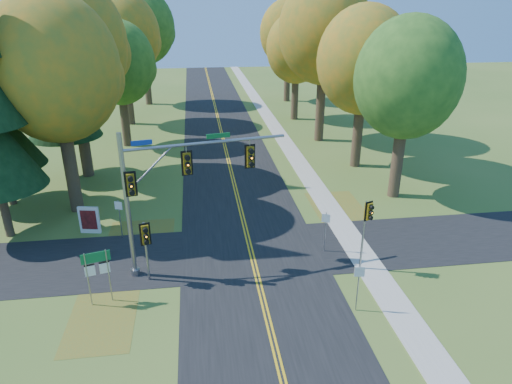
{
  "coord_description": "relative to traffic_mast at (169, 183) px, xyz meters",
  "views": [
    {
      "loc": [
        -2.82,
        -20.76,
        13.46
      ],
      "look_at": [
        0.47,
        3.25,
        3.2
      ],
      "focal_mm": 32.0,
      "sensor_mm": 36.0,
      "label": 1
    }
  ],
  "objects": [
    {
      "name": "east_signal_pole",
      "position": [
        9.97,
        -1.61,
        -1.89
      ],
      "size": [
        0.45,
        0.54,
        4.08
      ],
      "rotation": [
        0.0,
        0.0,
        0.38
      ],
      "color": "gray",
      "rests_on": "ground"
    },
    {
      "name": "centerline_right",
      "position": [
        4.39,
        -0.85,
        -4.95
      ],
      "size": [
        0.1,
        160.0,
        0.01
      ],
      "primitive_type": "cube",
      "color": "gold",
      "rests_on": "road_main"
    },
    {
      "name": "leaf_patch_w_near",
      "position": [
        -2.21,
        3.15,
        -4.97
      ],
      "size": [
        4.0,
        6.0,
        0.0
      ],
      "primitive_type": "cube",
      "color": "brown",
      "rests_on": "ground"
    },
    {
      "name": "pine_c",
      "position": [
        -8.71,
        15.15,
        4.71
      ],
      "size": [
        5.6,
        5.6,
        20.56
      ],
      "color": "#38281C",
      "rests_on": "ground"
    },
    {
      "name": "tree_e_a",
      "position": [
        15.86,
        7.93,
        3.55
      ],
      "size": [
        7.2,
        7.2,
        12.73
      ],
      "color": "#38281C",
      "rests_on": "ground"
    },
    {
      "name": "road_main",
      "position": [
        4.29,
        -0.85,
        -4.97
      ],
      "size": [
        8.0,
        160.0,
        0.02
      ],
      "primitive_type": "cube",
      "color": "black",
      "rests_on": "ground"
    },
    {
      "name": "reg_sign_e_north",
      "position": [
        8.49,
        0.64,
        -3.29
      ],
      "size": [
        0.45,
        0.21,
        2.47
      ],
      "rotation": [
        0.0,
        0.0,
        -0.39
      ],
      "color": "gray",
      "rests_on": "ground"
    },
    {
      "name": "tree_e_b",
      "position": [
        15.26,
        14.73,
        3.92
      ],
      "size": [
        7.6,
        7.6,
        13.33
      ],
      "color": "#38281C",
      "rests_on": "ground"
    },
    {
      "name": "leaf_patch_w_far",
      "position": [
        -3.21,
        -3.85,
        -4.97
      ],
      "size": [
        3.0,
        5.0,
        0.0
      ],
      "primitive_type": "cube",
      "color": "brown",
      "rests_on": "ground"
    },
    {
      "name": "traffic_mast",
      "position": [
        0.0,
        0.0,
        0.0
      ],
      "size": [
        8.4,
        2.11,
        7.74
      ],
      "rotation": [
        0.0,
        0.0,
        0.19
      ],
      "color": "gray",
      "rests_on": "ground"
    },
    {
      "name": "tree_w_b",
      "position": [
        -7.43,
        15.44,
        5.39
      ],
      "size": [
        8.6,
        8.6,
        15.38
      ],
      "color": "#38281C",
      "rests_on": "ground"
    },
    {
      "name": "reg_sign_e_south",
      "position": [
        8.49,
        -4.86,
        -3.29
      ],
      "size": [
        0.47,
        0.1,
        2.46
      ],
      "rotation": [
        0.0,
        0.0,
        -0.15
      ],
      "color": "gray",
      "rests_on": "ground"
    },
    {
      "name": "info_kiosk",
      "position": [
        -5.32,
        4.83,
        -4.1
      ],
      "size": [
        1.28,
        0.41,
        1.76
      ],
      "rotation": [
        0.0,
        0.0,
        -0.19
      ],
      "color": "silver",
      "rests_on": "ground"
    },
    {
      "name": "sidewalk_east",
      "position": [
        10.49,
        -0.85,
        -4.95
      ],
      "size": [
        1.6,
        160.0,
        0.06
      ],
      "primitive_type": "cube",
      "color": "#9E998E",
      "rests_on": "ground"
    },
    {
      "name": "tree_w_e",
      "position": [
        -4.63,
        43.24,
        5.09
      ],
      "size": [
        8.4,
        8.4,
        14.97
      ],
      "color": "#38281C",
      "rests_on": "ground"
    },
    {
      "name": "tree_w_a",
      "position": [
        -6.83,
        8.54,
        4.51
      ],
      "size": [
        8.0,
        8.0,
        14.15
      ],
      "color": "#38281C",
      "rests_on": "ground"
    },
    {
      "name": "road_cross",
      "position": [
        4.29,
        1.15,
        -4.97
      ],
      "size": [
        60.0,
        6.0,
        0.02
      ],
      "primitive_type": "cube",
      "color": "black",
      "rests_on": "ground"
    },
    {
      "name": "ground",
      "position": [
        4.29,
        -0.85,
        -4.98
      ],
      "size": [
        160.0,
        160.0,
        0.0
      ],
      "primitive_type": "plane",
      "color": "#3F5F21",
      "rests_on": "ground"
    },
    {
      "name": "tree_w_d",
      "position": [
        -5.83,
        32.34,
        4.8
      ],
      "size": [
        8.2,
        8.2,
        14.56
      ],
      "color": "#38281C",
      "rests_on": "ground"
    },
    {
      "name": "route_sign_cluster",
      "position": [
        -3.4,
        -2.61,
        -2.99
      ],
      "size": [
        1.28,
        0.38,
        2.82
      ],
      "rotation": [
        0.0,
        0.0,
        0.26
      ],
      "color": "gray",
      "rests_on": "ground"
    },
    {
      "name": "reg_sign_w",
      "position": [
        -3.32,
        4.0,
        -3.3
      ],
      "size": [
        0.45,
        0.19,
        2.46
      ],
      "rotation": [
        0.0,
        0.0,
        -0.34
      ],
      "color": "gray",
      "rests_on": "ground"
    },
    {
      "name": "leaf_patch_e",
      "position": [
        11.09,
        5.15,
        -4.97
      ],
      "size": [
        3.5,
        8.0,
        0.0
      ],
      "primitive_type": "cube",
      "color": "brown",
      "rests_on": "ground"
    },
    {
      "name": "tree_e_e",
      "position": [
        14.77,
        42.73,
        4.21
      ],
      "size": [
        7.8,
        7.8,
        13.74
      ],
      "color": "#38281C",
      "rests_on": "ground"
    },
    {
      "name": "centerline_left",
      "position": [
        4.19,
        -0.85,
        -4.95
      ],
      "size": [
        0.1,
        160.0,
        0.01
      ],
      "primitive_type": "cube",
      "color": "gold",
      "rests_on": "road_main"
    },
    {
      "name": "ped_signal_pole",
      "position": [
        -1.25,
        -1.15,
        -2.45
      ],
      "size": [
        0.53,
        0.62,
        3.4
      ],
      "rotation": [
        0.0,
        0.0,
        0.26
      ],
      "color": "gray",
      "rests_on": "ground"
    },
    {
      "name": "tree_w_c",
      "position": [
        -5.24,
        23.62,
        2.97
      ],
      "size": [
        6.8,
        6.8,
        11.91
      ],
      "color": "#38281C",
      "rests_on": "ground"
    },
    {
      "name": "tree_e_d",
      "position": [
        13.56,
        32.03,
        3.26
      ],
      "size": [
        7.0,
        7.0,
        12.32
      ],
      "color": "#38281C",
      "rests_on": "ground"
    },
    {
      "name": "tree_e_c",
      "position": [
        14.18,
        22.84,
        5.68
      ],
      "size": [
        8.8,
        8.8,
        15.79
      ],
      "color": "#38281C",
      "rests_on": "ground"
    }
  ]
}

